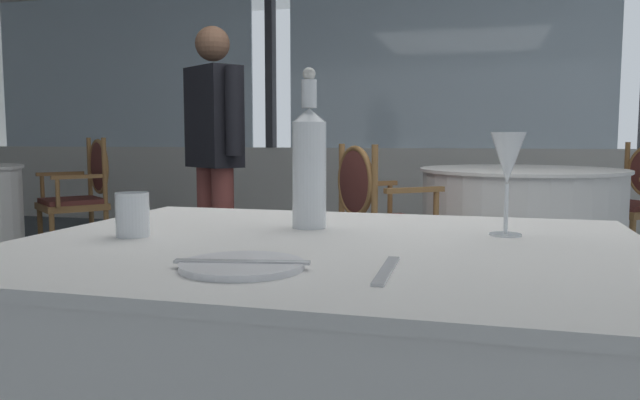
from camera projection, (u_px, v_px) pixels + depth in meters
The scene contains 13 objects.
ground_plane at pixel (369, 379), 2.46m from camera, with size 15.16×15.16×0.00m, color #4C5156.
window_wall_far at pixel (444, 121), 6.24m from camera, with size 11.66×0.14×2.83m.
side_plate at pixel (242, 265), 0.93m from camera, with size 0.19×0.19×0.01m, color white.
butter_knife at pixel (242, 262), 0.93m from camera, with size 0.21×0.02×0.00m, color silver.
dinner_fork at pixel (386, 270), 0.91m from camera, with size 0.19×0.02×0.00m, color silver.
water_bottle at pixel (309, 164), 1.34m from camera, with size 0.07×0.07×0.35m.
wine_glass at pixel (508, 161), 1.23m from camera, with size 0.07×0.07×0.21m.
water_tumbler at pixel (133, 215), 1.23m from camera, with size 0.07×0.07×0.09m, color white.
dining_chair_0_1 at pixel (83, 189), 4.90m from camera, with size 0.66×0.65×0.96m.
background_table_1 at pixel (520, 227), 4.00m from camera, with size 1.29×1.29×0.76m.
dining_chair_1_0 at pixel (638, 196), 4.41m from camera, with size 0.65×0.66×0.92m.
dining_chair_1_1 at pixel (375, 210), 3.55m from camera, with size 0.65×0.66×0.92m.
diner_person_0 at pixel (214, 146), 3.66m from camera, with size 0.45×0.37×1.60m.
Camera 1 is at (0.43, -2.35, 0.96)m, focal length 34.75 mm.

